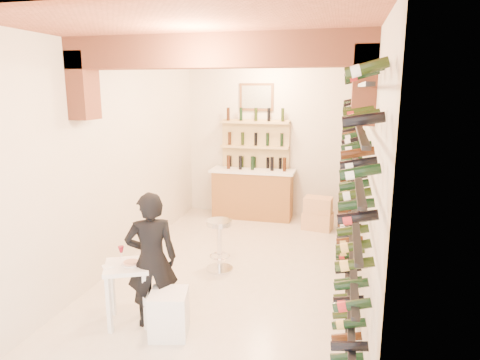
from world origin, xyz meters
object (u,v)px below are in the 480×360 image
(white_stool, at_px, (169,314))
(chrome_barstool, at_px, (219,241))
(crate_lower, at_px, (318,221))
(person, at_px, (152,260))
(wine_rack, at_px, (348,172))
(back_counter, at_px, (253,192))
(tasting_table, at_px, (127,275))

(white_stool, relative_size, chrome_barstool, 0.65)
(chrome_barstool, relative_size, crate_lower, 1.41)
(chrome_barstool, height_order, crate_lower, chrome_barstool)
(person, relative_size, crate_lower, 2.85)
(wine_rack, distance_m, crate_lower, 2.64)
(person, xyz_separation_m, crate_lower, (1.60, 3.80, -0.61))
(wine_rack, relative_size, person, 3.70)
(back_counter, xyz_separation_m, chrome_barstool, (0.07, -2.68, -0.09))
(person, xyz_separation_m, chrome_barstool, (0.32, 1.57, -0.33))
(back_counter, bearing_deg, person, -93.32)
(wine_rack, height_order, back_counter, wine_rack)
(wine_rack, bearing_deg, person, -142.39)
(wine_rack, height_order, white_stool, wine_rack)
(person, bearing_deg, chrome_barstool, -126.94)
(wine_rack, height_order, person, wine_rack)
(white_stool, bearing_deg, wine_rack, 44.31)
(wine_rack, xyz_separation_m, white_stool, (-1.82, -1.77, -1.30))
(wine_rack, height_order, crate_lower, wine_rack)
(tasting_table, bearing_deg, crate_lower, 38.89)
(chrome_barstool, bearing_deg, white_stool, -91.86)
(wine_rack, xyz_separation_m, crate_lower, (-0.47, 2.20, -1.39))
(tasting_table, distance_m, white_stool, 0.65)
(person, bearing_deg, back_counter, -118.84)
(white_stool, xyz_separation_m, chrome_barstool, (0.06, 1.74, 0.19))
(back_counter, height_order, chrome_barstool, back_counter)
(back_counter, height_order, crate_lower, back_counter)
(person, relative_size, chrome_barstool, 2.02)
(back_counter, relative_size, person, 1.10)
(tasting_table, height_order, chrome_barstool, tasting_table)
(back_counter, xyz_separation_m, person, (-0.25, -4.25, 0.24))
(person, height_order, chrome_barstool, person)
(tasting_table, xyz_separation_m, person, (0.29, 0.04, 0.20))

